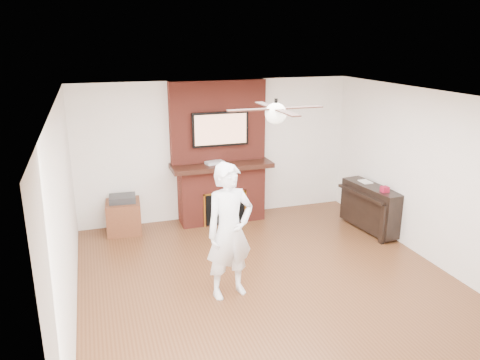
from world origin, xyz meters
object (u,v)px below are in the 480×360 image
object	(u,v)px
fireplace	(220,166)
side_table	(124,215)
piano	(371,207)
person	(230,231)

from	to	relation	value
fireplace	side_table	size ratio (longest dim) A/B	3.84
side_table	piano	world-z (taller)	piano
piano	side_table	bearing A→B (deg)	155.91
person	fireplace	bearing A→B (deg)	65.51
fireplace	person	size ratio (longest dim) A/B	1.42
person	side_table	distance (m)	2.82
fireplace	side_table	world-z (taller)	fireplace
fireplace	piano	xyz separation A→B (m)	(2.31, -1.30, -0.57)
fireplace	side_table	distance (m)	1.87
fireplace	side_table	xyz separation A→B (m)	(-1.73, -0.07, -0.70)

